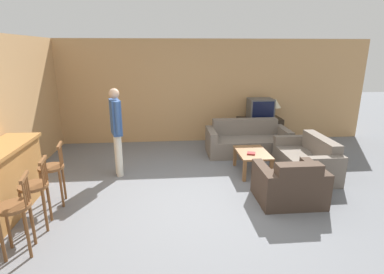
{
  "coord_description": "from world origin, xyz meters",
  "views": [
    {
      "loc": [
        -0.56,
        -4.18,
        2.34
      ],
      "look_at": [
        -0.12,
        0.89,
        0.85
      ],
      "focal_mm": 28.0,
      "sensor_mm": 36.0,
      "label": 1
    }
  ],
  "objects_px": {
    "bar_chair_far": "(53,172)",
    "book_on_table": "(251,153)",
    "bar_chair_near": "(16,212)",
    "bar_chair_mid": "(35,191)",
    "tv_unit": "(259,131)",
    "coffee_table": "(252,155)",
    "table_lamp": "(275,104)",
    "tv": "(260,108)",
    "couch_far": "(247,142)",
    "loveseat_right": "(307,160)",
    "person_by_window": "(116,127)",
    "armchair_near": "(290,186)"
  },
  "relations": [
    {
      "from": "loveseat_right",
      "to": "coffee_table",
      "type": "height_order",
      "value": "loveseat_right"
    },
    {
      "from": "tv_unit",
      "to": "person_by_window",
      "type": "xyz_separation_m",
      "value": [
        -3.31,
        -1.79,
        0.62
      ]
    },
    {
      "from": "tv",
      "to": "person_by_window",
      "type": "distance_m",
      "value": 3.76
    },
    {
      "from": "bar_chair_mid",
      "to": "person_by_window",
      "type": "xyz_separation_m",
      "value": [
        0.83,
        1.73,
        0.41
      ]
    },
    {
      "from": "bar_chair_mid",
      "to": "tv_unit",
      "type": "height_order",
      "value": "bar_chair_mid"
    },
    {
      "from": "bar_chair_near",
      "to": "table_lamp",
      "type": "relative_size",
      "value": 2.01
    },
    {
      "from": "person_by_window",
      "to": "tv_unit",
      "type": "bearing_deg",
      "value": 28.36
    },
    {
      "from": "bar_chair_mid",
      "to": "loveseat_right",
      "type": "height_order",
      "value": "bar_chair_mid"
    },
    {
      "from": "tv_unit",
      "to": "person_by_window",
      "type": "bearing_deg",
      "value": -151.64
    },
    {
      "from": "bar_chair_near",
      "to": "bar_chair_far",
      "type": "relative_size",
      "value": 1.0
    },
    {
      "from": "bar_chair_near",
      "to": "couch_far",
      "type": "bearing_deg",
      "value": 42.37
    },
    {
      "from": "bar_chair_mid",
      "to": "couch_far",
      "type": "xyz_separation_m",
      "value": [
        3.62,
        2.76,
        -0.26
      ]
    },
    {
      "from": "bar_chair_mid",
      "to": "tv_unit",
      "type": "xyz_separation_m",
      "value": [
        4.13,
        3.51,
        -0.21
      ]
    },
    {
      "from": "bar_chair_mid",
      "to": "couch_far",
      "type": "relative_size",
      "value": 0.53
    },
    {
      "from": "loveseat_right",
      "to": "person_by_window",
      "type": "relative_size",
      "value": 0.88
    },
    {
      "from": "bar_chair_mid",
      "to": "book_on_table",
      "type": "distance_m",
      "value": 3.66
    },
    {
      "from": "bar_chair_near",
      "to": "tv",
      "type": "height_order",
      "value": "tv"
    },
    {
      "from": "bar_chair_near",
      "to": "armchair_near",
      "type": "bearing_deg",
      "value": 14.32
    },
    {
      "from": "bar_chair_near",
      "to": "tv_unit",
      "type": "height_order",
      "value": "bar_chair_near"
    },
    {
      "from": "coffee_table",
      "to": "tv",
      "type": "height_order",
      "value": "tv"
    },
    {
      "from": "bar_chair_far",
      "to": "book_on_table",
      "type": "relative_size",
      "value": 5.22
    },
    {
      "from": "bar_chair_far",
      "to": "tv_unit",
      "type": "height_order",
      "value": "bar_chair_far"
    },
    {
      "from": "tv_unit",
      "to": "table_lamp",
      "type": "distance_m",
      "value": 0.79
    },
    {
      "from": "tv",
      "to": "bar_chair_mid",
      "type": "bearing_deg",
      "value": -139.68
    },
    {
      "from": "bar_chair_far",
      "to": "coffee_table",
      "type": "height_order",
      "value": "bar_chair_far"
    },
    {
      "from": "bar_chair_near",
      "to": "tv",
      "type": "bearing_deg",
      "value": 44.41
    },
    {
      "from": "armchair_near",
      "to": "coffee_table",
      "type": "xyz_separation_m",
      "value": [
        -0.26,
        1.2,
        0.09
      ]
    },
    {
      "from": "bar_chair_far",
      "to": "person_by_window",
      "type": "distance_m",
      "value": 1.42
    },
    {
      "from": "loveseat_right",
      "to": "tv",
      "type": "xyz_separation_m",
      "value": [
        -0.34,
        2.03,
        0.64
      ]
    },
    {
      "from": "bar_chair_far",
      "to": "person_by_window",
      "type": "xyz_separation_m",
      "value": [
        0.83,
        1.08,
        0.41
      ]
    },
    {
      "from": "bar_chair_mid",
      "to": "book_on_table",
      "type": "xyz_separation_m",
      "value": [
        3.35,
        1.47,
        -0.09
      ]
    },
    {
      "from": "bar_chair_mid",
      "to": "couch_far",
      "type": "bearing_deg",
      "value": 37.34
    },
    {
      "from": "loveseat_right",
      "to": "book_on_table",
      "type": "height_order",
      "value": "loveseat_right"
    },
    {
      "from": "coffee_table",
      "to": "tv",
      "type": "relative_size",
      "value": 1.42
    },
    {
      "from": "couch_far",
      "to": "armchair_near",
      "type": "xyz_separation_m",
      "value": [
        0.05,
        -2.36,
        0.0
      ]
    },
    {
      "from": "bar_chair_near",
      "to": "bar_chair_mid",
      "type": "xyz_separation_m",
      "value": [
        0.0,
        0.54,
        0.0
      ]
    },
    {
      "from": "coffee_table",
      "to": "tv_unit",
      "type": "xyz_separation_m",
      "value": [
        0.72,
        1.91,
        -0.03
      ]
    },
    {
      "from": "bar_chair_mid",
      "to": "table_lamp",
      "type": "relative_size",
      "value": 2.01
    },
    {
      "from": "bar_chair_mid",
      "to": "bar_chair_far",
      "type": "bearing_deg",
      "value": 90.0
    },
    {
      "from": "coffee_table",
      "to": "table_lamp",
      "type": "xyz_separation_m",
      "value": [
        1.1,
        1.91,
        0.66
      ]
    },
    {
      "from": "bar_chair_near",
      "to": "table_lamp",
      "type": "distance_m",
      "value": 6.09
    },
    {
      "from": "table_lamp",
      "to": "couch_far",
      "type": "bearing_deg",
      "value": -140.1
    },
    {
      "from": "couch_far",
      "to": "tv",
      "type": "relative_size",
      "value": 3.07
    },
    {
      "from": "couch_far",
      "to": "book_on_table",
      "type": "relative_size",
      "value": 9.92
    },
    {
      "from": "bar_chair_near",
      "to": "table_lamp",
      "type": "xyz_separation_m",
      "value": [
        4.52,
        4.05,
        0.48
      ]
    },
    {
      "from": "bar_chair_near",
      "to": "loveseat_right",
      "type": "distance_m",
      "value": 4.91
    },
    {
      "from": "bar_chair_near",
      "to": "bar_chair_far",
      "type": "distance_m",
      "value": 1.19
    },
    {
      "from": "coffee_table",
      "to": "table_lamp",
      "type": "distance_m",
      "value": 2.3
    },
    {
      "from": "book_on_table",
      "to": "person_by_window",
      "type": "xyz_separation_m",
      "value": [
        -2.52,
        0.25,
        0.51
      ]
    },
    {
      "from": "loveseat_right",
      "to": "table_lamp",
      "type": "distance_m",
      "value": 2.17
    }
  ]
}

